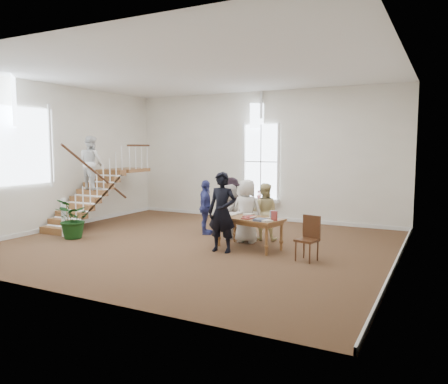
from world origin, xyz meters
The scene contains 12 objects.
ground centered at (0.00, 0.00, 0.00)m, with size 10.00×10.00×0.00m, color #4A311D.
room_shell centered at (0.00, 4.39, 0.40)m, with size 10.49×10.00×10.00m.
staircase centered at (-4.34, 0.75, 1.62)m, with size 1.10×4.10×2.92m.
library_table centered at (1.46, 0.18, 0.71)m, with size 1.84×1.21×0.85m.
police_officer centered at (1.01, -0.47, 0.99)m, with size 0.72×0.47×1.97m, color black.
elderly_woman centered at (1.11, 0.78, 0.86)m, with size 0.84×0.54×1.71m, color silver.
person_yellow centered at (1.41, 1.28, 0.79)m, with size 0.77×0.60×1.58m, color beige.
woman_cluster_a centered at (-0.43, 1.24, 0.80)m, with size 0.94×0.39×1.61m, color navy.
woman_cluster_b centered at (0.17, 1.69, 0.84)m, with size 1.08×0.62×1.67m, color black.
woman_cluster_c centered at (0.47, 1.04, 0.77)m, with size 1.43×0.45×1.54m, color beige.
floor_plant centered at (-3.40, -1.01, 0.57)m, with size 1.02×0.88×1.13m, color #123812.
side_chair centered at (3.14, -0.27, 0.57)m, with size 0.54×0.54×1.02m.
Camera 1 is at (5.89, -9.83, 2.59)m, focal length 35.00 mm.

